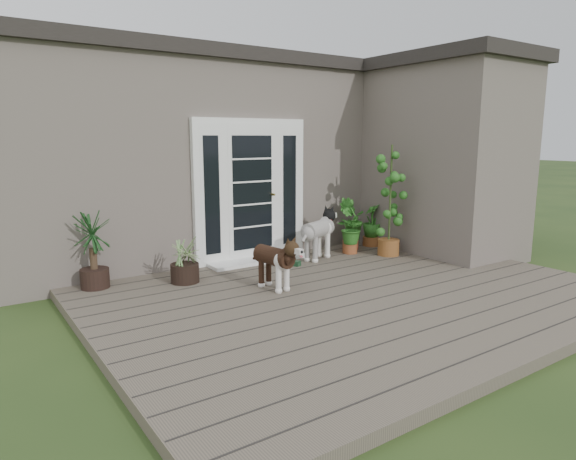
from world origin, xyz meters
TOP-DOWN VIEW (x-y plane):
  - deck at (0.00, 0.40)m, footprint 6.20×4.60m
  - house_main at (0.00, 4.65)m, footprint 7.40×4.00m
  - roof_main at (0.00, 4.65)m, footprint 7.60×4.20m
  - house_wing at (2.90, 1.50)m, footprint 1.60×2.40m
  - roof_wing at (2.90, 1.50)m, footprint 1.80×2.60m
  - door_unit at (-0.20, 2.60)m, footprint 1.90×0.14m
  - door_step at (-0.20, 2.40)m, footprint 1.60×0.40m
  - brindle_dog at (-0.77, 1.08)m, footprint 0.41×0.77m
  - white_dog at (0.64, 2.01)m, footprint 0.90×0.65m
  - spider_plant at (-1.57, 1.99)m, footprint 0.80×0.80m
  - yucca at (-2.61, 2.40)m, footprint 0.81×0.81m
  - herb_a at (1.34, 2.05)m, footprint 0.68×0.68m
  - herb_b at (1.55, 2.27)m, footprint 0.60×0.60m
  - herb_c at (2.03, 2.27)m, footprint 0.52×0.52m
  - sapling at (1.76, 1.59)m, footprint 0.62×0.62m
  - clog_left at (0.09, 1.94)m, footprint 0.26×0.34m
  - clog_right at (0.04, 2.11)m, footprint 0.30×0.32m

SIDE VIEW (x-z plane):
  - deck at x=0.00m, z-range 0.00..0.12m
  - door_step at x=-0.20m, z-range 0.12..0.17m
  - clog_right at x=0.04m, z-range 0.12..0.21m
  - clog_left at x=0.09m, z-range 0.12..0.21m
  - herb_c at x=2.03m, z-range 0.12..0.71m
  - brindle_dog at x=-0.77m, z-range 0.12..0.73m
  - herb_a at x=1.34m, z-range 0.12..0.73m
  - herb_b at x=1.55m, z-range 0.12..0.77m
  - spider_plant at x=-1.57m, z-range 0.12..0.78m
  - white_dog at x=0.64m, z-range 0.12..0.81m
  - yucca at x=-2.61m, z-range 0.12..1.09m
  - sapling at x=1.76m, z-range 0.12..1.94m
  - door_unit at x=-0.20m, z-range 0.12..2.27m
  - house_main at x=0.00m, z-range 0.00..3.10m
  - house_wing at x=2.90m, z-range 0.00..3.10m
  - roof_main at x=0.00m, z-range 3.10..3.30m
  - roof_wing at x=2.90m, z-range 3.10..3.30m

